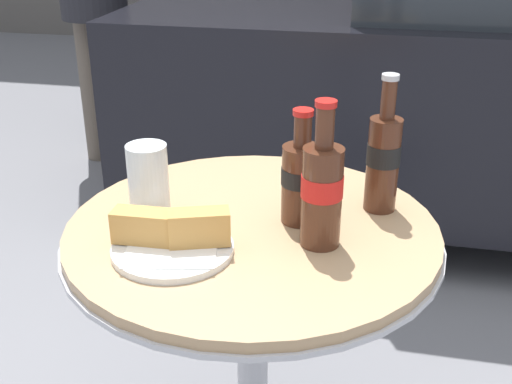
{
  "coord_description": "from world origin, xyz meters",
  "views": [
    {
      "loc": [
        0.22,
        -1.01,
        1.26
      ],
      "look_at": [
        0.0,
        0.03,
        0.77
      ],
      "focal_mm": 45.0,
      "sensor_mm": 36.0,
      "label": 1
    }
  ],
  "objects_px": {
    "lunch_plate_near": "(172,238)",
    "cola_bottle_center": "(301,179)",
    "bistro_table": "(252,302)",
    "cola_bottle_left": "(383,158)",
    "drinking_glass": "(149,182)",
    "cola_bottle_right": "(322,190)"
  },
  "relations": [
    {
      "from": "bistro_table",
      "to": "cola_bottle_left",
      "type": "relative_size",
      "value": 2.74
    },
    {
      "from": "cola_bottle_left",
      "to": "cola_bottle_center",
      "type": "height_order",
      "value": "cola_bottle_left"
    },
    {
      "from": "cola_bottle_center",
      "to": "drinking_glass",
      "type": "xyz_separation_m",
      "value": [
        -0.28,
        -0.02,
        -0.02
      ]
    },
    {
      "from": "bistro_table",
      "to": "cola_bottle_center",
      "type": "relative_size",
      "value": 3.36
    },
    {
      "from": "cola_bottle_center",
      "to": "cola_bottle_left",
      "type": "bearing_deg",
      "value": 29.73
    },
    {
      "from": "cola_bottle_right",
      "to": "cola_bottle_left",
      "type": "bearing_deg",
      "value": 58.87
    },
    {
      "from": "bistro_table",
      "to": "lunch_plate_near",
      "type": "xyz_separation_m",
      "value": [
        -0.11,
        -0.12,
        0.19
      ]
    },
    {
      "from": "cola_bottle_right",
      "to": "lunch_plate_near",
      "type": "distance_m",
      "value": 0.26
    },
    {
      "from": "cola_bottle_left",
      "to": "lunch_plate_near",
      "type": "distance_m",
      "value": 0.42
    },
    {
      "from": "bistro_table",
      "to": "cola_bottle_left",
      "type": "bearing_deg",
      "value": 27.34
    },
    {
      "from": "bistro_table",
      "to": "cola_bottle_left",
      "type": "height_order",
      "value": "cola_bottle_left"
    },
    {
      "from": "drinking_glass",
      "to": "lunch_plate_near",
      "type": "bearing_deg",
      "value": -56.31
    },
    {
      "from": "bistro_table",
      "to": "lunch_plate_near",
      "type": "distance_m",
      "value": 0.25
    },
    {
      "from": "cola_bottle_center",
      "to": "bistro_table",
      "type": "bearing_deg",
      "value": -156.99
    },
    {
      "from": "lunch_plate_near",
      "to": "cola_bottle_center",
      "type": "bearing_deg",
      "value": 38.6
    },
    {
      "from": "cola_bottle_left",
      "to": "bistro_table",
      "type": "bearing_deg",
      "value": -152.66
    },
    {
      "from": "cola_bottle_left",
      "to": "drinking_glass",
      "type": "distance_m",
      "value": 0.44
    },
    {
      "from": "cola_bottle_left",
      "to": "cola_bottle_center",
      "type": "xyz_separation_m",
      "value": [
        -0.14,
        -0.08,
        -0.02
      ]
    },
    {
      "from": "lunch_plate_near",
      "to": "bistro_table",
      "type": "bearing_deg",
      "value": 47.09
    },
    {
      "from": "cola_bottle_left",
      "to": "lunch_plate_near",
      "type": "xyz_separation_m",
      "value": [
        -0.33,
        -0.24,
        -0.08
      ]
    },
    {
      "from": "cola_bottle_center",
      "to": "drinking_glass",
      "type": "relative_size",
      "value": 1.61
    },
    {
      "from": "cola_bottle_left",
      "to": "cola_bottle_right",
      "type": "xyz_separation_m",
      "value": [
        -0.1,
        -0.16,
        -0.0
      ]
    }
  ]
}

